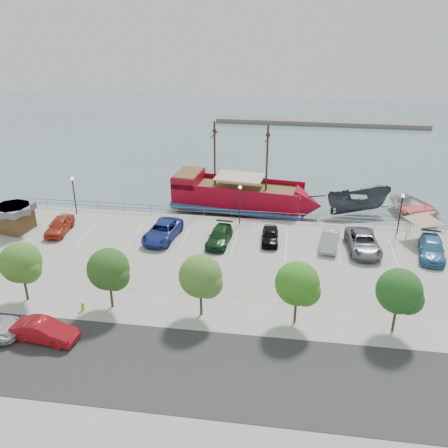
# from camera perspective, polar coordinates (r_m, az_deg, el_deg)

# --- Properties ---
(ground) EXTENTS (160.00, 160.00, 0.00)m
(ground) POSITION_cam_1_polar(r_m,az_deg,el_deg) (47.15, 0.86, -4.40)
(ground) COLOR slate
(land_slab) EXTENTS (100.00, 58.00, 1.20)m
(land_slab) POSITION_cam_1_polar(r_m,az_deg,el_deg) (30.63, -4.70, -23.29)
(land_slab) COLOR gray
(land_slab) RESTS_ON ground
(street) EXTENTS (100.00, 8.00, 0.04)m
(street) POSITION_cam_1_polar(r_m,az_deg,el_deg) (33.65, -2.82, -16.31)
(street) COLOR #303030
(street) RESTS_ON land_slab
(sidewalk) EXTENTS (100.00, 4.00, 0.05)m
(sidewalk) POSITION_cam_1_polar(r_m,az_deg,el_deg) (38.26, -1.11, -10.41)
(sidewalk) COLOR #9C9C8C
(sidewalk) RESTS_ON land_slab
(seawall_railing) EXTENTS (50.00, 0.06, 1.00)m
(seawall_railing) POSITION_cam_1_polar(r_m,az_deg,el_deg) (53.38, 1.95, 1.13)
(seawall_railing) COLOR slate
(seawall_railing) RESTS_ON land_slab
(far_shore) EXTENTS (40.00, 3.00, 0.80)m
(far_shore) POSITION_cam_1_polar(r_m,az_deg,el_deg) (98.49, 11.03, 11.31)
(far_shore) COLOR #6D645D
(far_shore) RESTS_ON ground
(pirate_ship) EXTENTS (17.41, 6.64, 10.85)m
(pirate_ship) POSITION_cam_1_polar(r_m,az_deg,el_deg) (56.83, 2.82, 2.97)
(pirate_ship) COLOR maroon
(pirate_ship) RESTS_ON ground
(patrol_boat) EXTENTS (8.11, 5.23, 2.94)m
(patrol_boat) POSITION_cam_1_polar(r_m,az_deg,el_deg) (58.26, 15.09, 2.30)
(patrol_boat) COLOR #373C43
(patrol_boat) RESTS_ON ground
(speedboat) EXTENTS (8.38, 9.63, 1.67)m
(speedboat) POSITION_cam_1_polar(r_m,az_deg,el_deg) (59.74, 21.16, 1.34)
(speedboat) COLOR silver
(speedboat) RESTS_ON ground
(dock_west) EXTENTS (6.61, 2.93, 0.36)m
(dock_west) POSITION_cam_1_polar(r_m,az_deg,el_deg) (58.43, -12.33, 1.29)
(dock_west) COLOR slate
(dock_west) RESTS_ON ground
(dock_mid) EXTENTS (7.00, 2.22, 0.40)m
(dock_mid) POSITION_cam_1_polar(r_m,az_deg,el_deg) (55.09, 11.35, -0.11)
(dock_mid) COLOR slate
(dock_mid) RESTS_ON ground
(dock_east) EXTENTS (8.00, 4.11, 0.44)m
(dock_east) POSITION_cam_1_polar(r_m,az_deg,el_deg) (55.82, 17.56, -0.47)
(dock_east) COLOR gray
(dock_east) RESTS_ON ground
(shed) EXTENTS (3.90, 3.90, 2.69)m
(shed) POSITION_cam_1_polar(r_m,az_deg,el_deg) (54.81, -22.86, 0.75)
(shed) COLOR brown
(shed) RESTS_ON land_slab
(canopy_tent) EXTENTS (5.07, 5.07, 3.30)m
(canopy_tent) POSITION_cam_1_polar(r_m,az_deg,el_deg) (51.72, 22.01, 1.22)
(canopy_tent) COLOR slate
(canopy_tent) RESTS_ON land_slab
(street_sedan) EXTENTS (4.82, 2.15, 1.54)m
(street_sedan) POSITION_cam_1_polar(r_m,az_deg,el_deg) (37.63, -19.82, -11.43)
(street_sedan) COLOR #AD121A
(street_sedan) RESTS_ON street
(fire_hydrant) EXTENTS (0.25, 0.25, 0.73)m
(fire_hydrant) POSITION_cam_1_polar(r_m,az_deg,el_deg) (40.05, -15.85, -9.04)
(fire_hydrant) COLOR gold
(fire_hydrant) RESTS_ON sidewalk
(lamp_post_left) EXTENTS (0.36, 0.36, 4.28)m
(lamp_post_left) POSITION_cam_1_polar(r_m,az_deg,el_deg) (56.01, -16.83, 3.87)
(lamp_post_left) COLOR black
(lamp_post_left) RESTS_ON land_slab
(lamp_post_mid) EXTENTS (0.36, 0.36, 4.28)m
(lamp_post_mid) POSITION_cam_1_polar(r_m,az_deg,el_deg) (51.25, 1.83, 3.00)
(lamp_post_mid) COLOR black
(lamp_post_mid) RESTS_ON land_slab
(lamp_post_right) EXTENTS (0.36, 0.36, 4.28)m
(lamp_post_right) POSITION_cam_1_polar(r_m,az_deg,el_deg) (52.12, 19.59, 1.88)
(lamp_post_right) COLOR black
(lamp_post_right) RESTS_ON land_slab
(tree_b) EXTENTS (3.30, 3.20, 5.00)m
(tree_b) POSITION_cam_1_polar(r_m,az_deg,el_deg) (41.21, -22.07, -4.27)
(tree_b) COLOR #473321
(tree_b) RESTS_ON sidewalk
(tree_c) EXTENTS (3.30, 3.20, 5.00)m
(tree_c) POSITION_cam_1_polar(r_m,az_deg,el_deg) (38.30, -12.90, -5.24)
(tree_c) COLOR #473321
(tree_c) RESTS_ON sidewalk
(tree_d) EXTENTS (3.30, 3.20, 5.00)m
(tree_d) POSITION_cam_1_polar(r_m,az_deg,el_deg) (36.52, -2.50, -6.17)
(tree_d) COLOR #473321
(tree_d) RESTS_ON sidewalk
(tree_e) EXTENTS (3.30, 3.20, 5.00)m
(tree_e) POSITION_cam_1_polar(r_m,az_deg,el_deg) (36.03, 8.59, -6.94)
(tree_e) COLOR #473321
(tree_e) RESTS_ON sidewalk
(tree_f) EXTENTS (3.30, 3.20, 5.00)m
(tree_f) POSITION_cam_1_polar(r_m,az_deg,el_deg) (36.89, 19.60, -7.45)
(tree_f) COLOR #473321
(tree_f) RESTS_ON sidewalk
(parked_car_a) EXTENTS (2.03, 4.64, 1.55)m
(parked_car_a) POSITION_cam_1_polar(r_m,az_deg,el_deg) (52.91, -18.30, -0.15)
(parked_car_a) COLOR #B0351B
(parked_car_a) RESTS_ON land_slab
(parked_car_c) EXTENTS (3.38, 6.06, 1.60)m
(parked_car_c) POSITION_cam_1_polar(r_m,az_deg,el_deg) (49.34, -7.05, -0.82)
(parked_car_c) COLOR navy
(parked_car_c) RESTS_ON land_slab
(parked_car_d) EXTENTS (2.35, 5.03, 1.42)m
(parked_car_d) POSITION_cam_1_polar(r_m,az_deg,el_deg) (48.16, -0.53, -1.42)
(parked_car_d) COLOR #133618
(parked_car_d) RESTS_ON land_slab
(parked_car_e) EXTENTS (1.78, 4.05, 1.36)m
(parked_car_e) POSITION_cam_1_polar(r_m,az_deg,el_deg) (48.58, 5.29, -1.33)
(parked_car_e) COLOR black
(parked_car_e) RESTS_ON land_slab
(parked_car_f) EXTENTS (2.19, 4.81, 1.53)m
(parked_car_f) POSITION_cam_1_polar(r_m,az_deg,el_deg) (48.59, 12.01, -1.69)
(parked_car_f) COLOR silver
(parked_car_f) RESTS_ON land_slab
(parked_car_g) EXTENTS (3.21, 6.15, 1.65)m
(parked_car_g) POSITION_cam_1_polar(r_m,az_deg,el_deg) (48.55, 15.62, -2.04)
(parked_car_g) COLOR slate
(parked_car_g) RESTS_ON land_slab
(parked_car_h) EXTENTS (2.96, 5.65, 1.56)m
(parked_car_h) POSITION_cam_1_polar(r_m,az_deg,el_deg) (49.57, 22.65, -2.62)
(parked_car_h) COLOR teal
(parked_car_h) RESTS_ON land_slab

